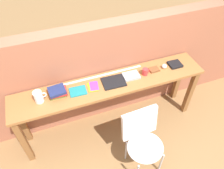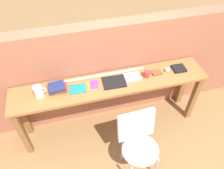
{
  "view_description": "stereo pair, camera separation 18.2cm",
  "coord_description": "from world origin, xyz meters",
  "px_view_note": "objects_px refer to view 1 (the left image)",
  "views": [
    {
      "loc": [
        -0.65,
        -1.52,
        2.81
      ],
      "look_at": [
        0.0,
        0.25,
        0.9
      ],
      "focal_mm": 35.0,
      "sensor_mm": 36.0,
      "label": 1
    },
    {
      "loc": [
        -0.47,
        -1.58,
        2.81
      ],
      "look_at": [
        0.0,
        0.25,
        0.9
      ],
      "focal_mm": 35.0,
      "sensor_mm": 36.0,
      "label": 2
    }
  ],
  "objects_px": {
    "leather_journal_brown": "(154,70)",
    "magazine_cycling": "(78,91)",
    "book_stack_leftmost": "(57,92)",
    "mug": "(145,72)",
    "book_open_centre": "(114,82)",
    "sports_ball_small": "(164,66)",
    "chair_white_moulded": "(143,139)",
    "book_repair_rightmost": "(175,64)",
    "pitcher_white": "(39,97)",
    "pamphlet_pile_colourful": "(93,86)"
  },
  "relations": [
    {
      "from": "leather_journal_brown",
      "to": "magazine_cycling",
      "type": "bearing_deg",
      "value": -179.28
    },
    {
      "from": "book_stack_leftmost",
      "to": "mug",
      "type": "relative_size",
      "value": 1.99
    },
    {
      "from": "book_stack_leftmost",
      "to": "book_open_centre",
      "type": "xyz_separation_m",
      "value": [
        0.69,
        -0.03,
        -0.04
      ]
    },
    {
      "from": "magazine_cycling",
      "to": "sports_ball_small",
      "type": "relative_size",
      "value": 3.14
    },
    {
      "from": "chair_white_moulded",
      "to": "leather_journal_brown",
      "type": "xyz_separation_m",
      "value": [
        0.46,
        0.71,
        0.37
      ]
    },
    {
      "from": "book_open_centre",
      "to": "book_stack_leftmost",
      "type": "bearing_deg",
      "value": 179.83
    },
    {
      "from": "chair_white_moulded",
      "to": "mug",
      "type": "distance_m",
      "value": 0.85
    },
    {
      "from": "sports_ball_small",
      "to": "chair_white_moulded",
      "type": "bearing_deg",
      "value": -130.95
    },
    {
      "from": "book_open_centre",
      "to": "book_repair_rightmost",
      "type": "relative_size",
      "value": 1.66
    },
    {
      "from": "magazine_cycling",
      "to": "leather_journal_brown",
      "type": "height_order",
      "value": "leather_journal_brown"
    },
    {
      "from": "pitcher_white",
      "to": "book_stack_leftmost",
      "type": "relative_size",
      "value": 0.84
    },
    {
      "from": "chair_white_moulded",
      "to": "mug",
      "type": "height_order",
      "value": "mug"
    },
    {
      "from": "book_stack_leftmost",
      "to": "sports_ball_small",
      "type": "bearing_deg",
      "value": -0.2
    },
    {
      "from": "chair_white_moulded",
      "to": "leather_journal_brown",
      "type": "relative_size",
      "value": 6.86
    },
    {
      "from": "magazine_cycling",
      "to": "book_open_centre",
      "type": "relative_size",
      "value": 0.71
    },
    {
      "from": "magazine_cycling",
      "to": "pamphlet_pile_colourful",
      "type": "distance_m",
      "value": 0.2
    },
    {
      "from": "leather_journal_brown",
      "to": "chair_white_moulded",
      "type": "bearing_deg",
      "value": -124.08
    },
    {
      "from": "magazine_cycling",
      "to": "mug",
      "type": "xyz_separation_m",
      "value": [
        0.89,
        0.0,
        0.04
      ]
    },
    {
      "from": "chair_white_moulded",
      "to": "sports_ball_small",
      "type": "bearing_deg",
      "value": 49.05
    },
    {
      "from": "mug",
      "to": "pitcher_white",
      "type": "bearing_deg",
      "value": 179.94
    },
    {
      "from": "pamphlet_pile_colourful",
      "to": "book_open_centre",
      "type": "xyz_separation_m",
      "value": [
        0.26,
        -0.02,
        0.01
      ]
    },
    {
      "from": "pamphlet_pile_colourful",
      "to": "mug",
      "type": "relative_size",
      "value": 1.7
    },
    {
      "from": "chair_white_moulded",
      "to": "book_repair_rightmost",
      "type": "xyz_separation_m",
      "value": [
        0.78,
        0.7,
        0.37
      ]
    },
    {
      "from": "chair_white_moulded",
      "to": "pamphlet_pile_colourful",
      "type": "height_order",
      "value": "chair_white_moulded"
    },
    {
      "from": "chair_white_moulded",
      "to": "book_open_centre",
      "type": "xyz_separation_m",
      "value": [
        -0.12,
        0.68,
        0.36
      ]
    },
    {
      "from": "mug",
      "to": "leather_journal_brown",
      "type": "bearing_deg",
      "value": 11.49
    },
    {
      "from": "book_stack_leftmost",
      "to": "magazine_cycling",
      "type": "height_order",
      "value": "book_stack_leftmost"
    },
    {
      "from": "book_open_centre",
      "to": "leather_journal_brown",
      "type": "xyz_separation_m",
      "value": [
        0.58,
        0.03,
        0.0
      ]
    },
    {
      "from": "magazine_cycling",
      "to": "sports_ball_small",
      "type": "distance_m",
      "value": 1.19
    },
    {
      "from": "book_stack_leftmost",
      "to": "book_repair_rightmost",
      "type": "distance_m",
      "value": 1.59
    },
    {
      "from": "mug",
      "to": "sports_ball_small",
      "type": "relative_size",
      "value": 1.71
    },
    {
      "from": "chair_white_moulded",
      "to": "pitcher_white",
      "type": "distance_m",
      "value": 1.31
    },
    {
      "from": "chair_white_moulded",
      "to": "pitcher_white",
      "type": "relative_size",
      "value": 4.85
    },
    {
      "from": "book_stack_leftmost",
      "to": "pamphlet_pile_colourful",
      "type": "relative_size",
      "value": 1.17
    },
    {
      "from": "pamphlet_pile_colourful",
      "to": "leather_journal_brown",
      "type": "distance_m",
      "value": 0.85
    },
    {
      "from": "magazine_cycling",
      "to": "mug",
      "type": "height_order",
      "value": "mug"
    },
    {
      "from": "mug",
      "to": "sports_ball_small",
      "type": "distance_m",
      "value": 0.3
    },
    {
      "from": "book_stack_leftmost",
      "to": "pamphlet_pile_colourful",
      "type": "bearing_deg",
      "value": -2.0
    },
    {
      "from": "book_stack_leftmost",
      "to": "book_repair_rightmost",
      "type": "xyz_separation_m",
      "value": [
        1.59,
        -0.0,
        -0.03
      ]
    },
    {
      "from": "pitcher_white",
      "to": "magazine_cycling",
      "type": "height_order",
      "value": "pitcher_white"
    },
    {
      "from": "pamphlet_pile_colourful",
      "to": "mug",
      "type": "bearing_deg",
      "value": -1.03
    },
    {
      "from": "magazine_cycling",
      "to": "mug",
      "type": "relative_size",
      "value": 1.84
    },
    {
      "from": "pitcher_white",
      "to": "book_stack_leftmost",
      "type": "xyz_separation_m",
      "value": [
        0.21,
        0.03,
        -0.03
      ]
    },
    {
      "from": "mug",
      "to": "sports_ball_small",
      "type": "height_order",
      "value": "mug"
    },
    {
      "from": "mug",
      "to": "book_repair_rightmost",
      "type": "distance_m",
      "value": 0.47
    },
    {
      "from": "mug",
      "to": "book_repair_rightmost",
      "type": "xyz_separation_m",
      "value": [
        0.46,
        0.02,
        -0.03
      ]
    },
    {
      "from": "mug",
      "to": "chair_white_moulded",
      "type": "bearing_deg",
      "value": -114.82
    },
    {
      "from": "book_repair_rightmost",
      "to": "pamphlet_pile_colourful",
      "type": "bearing_deg",
      "value": -177.9
    },
    {
      "from": "chair_white_moulded",
      "to": "sports_ball_small",
      "type": "xyz_separation_m",
      "value": [
        0.61,
        0.7,
        0.39
      ]
    },
    {
      "from": "mug",
      "to": "magazine_cycling",
      "type": "bearing_deg",
      "value": -179.91
    }
  ]
}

